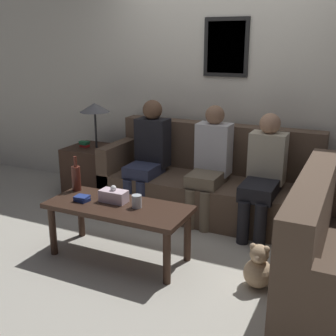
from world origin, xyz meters
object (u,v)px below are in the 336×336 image
at_px(couch_main, 210,184).
at_px(teddy_bear, 258,269).
at_px(coffee_table, 118,212).
at_px(person_right, 264,171).
at_px(person_middle, 210,161).
at_px(person_left, 149,152).
at_px(drinking_glass, 137,201).
at_px(wine_bottle, 76,177).

height_order(couch_main, teddy_bear, couch_main).
distance_m(couch_main, coffee_table, 1.30).
bearing_deg(teddy_bear, person_right, 102.48).
distance_m(coffee_table, person_middle, 1.19).
height_order(couch_main, person_left, person_left).
height_order(person_middle, teddy_bear, person_middle).
height_order(coffee_table, drinking_glass, drinking_glass).
bearing_deg(teddy_bear, person_left, 144.57).
bearing_deg(teddy_bear, person_middle, 126.42).
relative_size(couch_main, drinking_glass, 20.95).
distance_m(coffee_table, person_right, 1.43).
height_order(person_right, teddy_bear, person_right).
bearing_deg(coffee_table, teddy_bear, 2.71).
distance_m(couch_main, wine_bottle, 1.43).
relative_size(couch_main, teddy_bear, 6.41).
bearing_deg(person_middle, couch_main, 108.64).
height_order(couch_main, drinking_glass, couch_main).
bearing_deg(person_left, teddy_bear, -35.43).
bearing_deg(wine_bottle, person_left, 76.65).
bearing_deg(person_middle, coffee_table, -109.72).
relative_size(couch_main, person_left, 1.88).
relative_size(wine_bottle, person_middle, 0.27).
xyz_separation_m(drinking_glass, person_middle, (0.23, 1.09, 0.09)).
distance_m(couch_main, drinking_glass, 1.26).
xyz_separation_m(person_right, teddy_bear, (0.22, -1.00, -0.45)).
distance_m(wine_bottle, person_middle, 1.33).
bearing_deg(coffee_table, drinking_glass, 6.24).
bearing_deg(teddy_bear, coffee_table, -177.29).
bearing_deg(person_left, couch_main, 13.05).
bearing_deg(person_middle, person_right, -4.96).
distance_m(wine_bottle, drinking_glass, 0.71).
bearing_deg(couch_main, person_right, -17.74).
distance_m(drinking_glass, person_middle, 1.11).
distance_m(coffee_table, drinking_glass, 0.21).
distance_m(wine_bottle, teddy_bear, 1.75).
distance_m(couch_main, person_right, 0.69).
xyz_separation_m(person_left, person_right, (1.25, -0.04, -0.03)).
relative_size(person_left, person_right, 1.04).
bearing_deg(drinking_glass, wine_bottle, 169.59).
height_order(coffee_table, person_right, person_right).
bearing_deg(person_right, person_middle, 175.04).
bearing_deg(couch_main, wine_bottle, -128.28).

